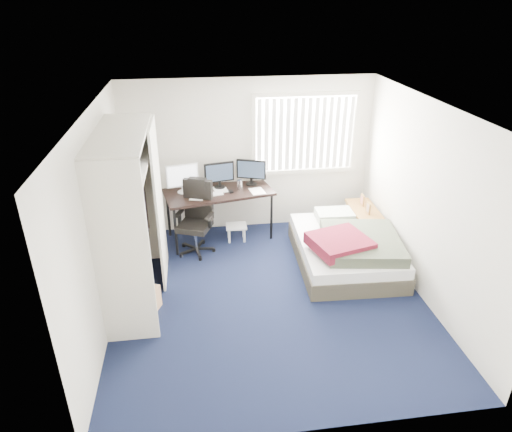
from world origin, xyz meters
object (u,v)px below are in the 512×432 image
(nightstand, at_px, (364,212))
(bed, at_px, (347,248))
(office_chair, at_px, (197,224))
(desk, at_px, (218,189))

(nightstand, height_order, bed, nightstand)
(bed, bearing_deg, nightstand, 55.08)
(office_chair, relative_size, bed, 0.60)
(office_chair, height_order, nightstand, office_chair)
(desk, height_order, nightstand, desk)
(desk, relative_size, office_chair, 1.56)
(desk, bearing_deg, bed, -31.81)
(desk, xyz_separation_m, bed, (1.79, -1.11, -0.57))
(desk, bearing_deg, office_chair, -134.18)
(bed, bearing_deg, desk, 148.19)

